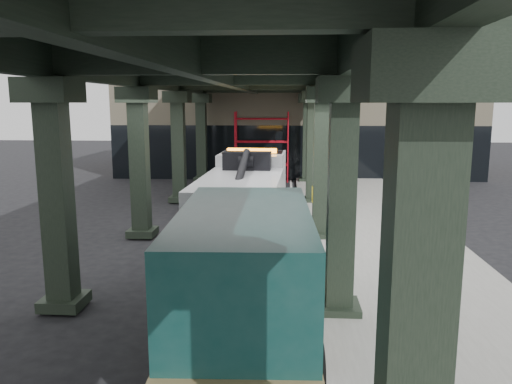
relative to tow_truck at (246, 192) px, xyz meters
The scene contains 8 objects.
ground 3.36m from the tow_truck, 90.84° to the right, with size 90.00×90.00×0.00m, color black.
sidewalk 4.77m from the tow_truck, 13.24° to the right, with size 5.00×40.00×0.15m, color gray.
lane_stripe 2.42m from the tow_truck, 32.34° to the right, with size 0.12×38.00×0.01m, color silver.
viaduct 4.19m from the tow_truck, 113.00° to the right, with size 7.40×32.00×6.40m.
building 17.26m from the tow_truck, 83.42° to the left, with size 22.00×10.00×8.00m, color #C6B793.
scaffolding 11.62m from the tow_truck, 90.22° to the left, with size 3.08×0.88×4.00m.
tow_truck is the anchor object (origin of this frame).
towed_van 8.16m from the tow_truck, 85.31° to the right, with size 2.78×6.49×2.60m.
Camera 1 is at (1.48, -14.12, 4.50)m, focal length 35.00 mm.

